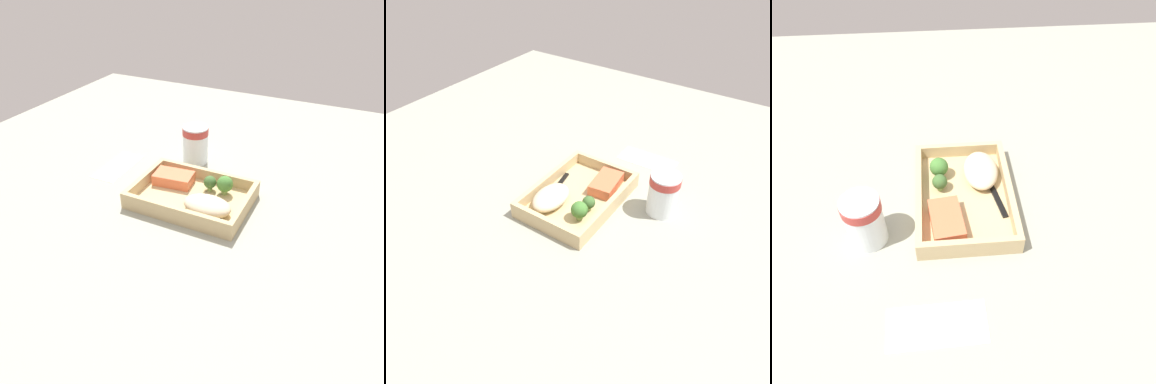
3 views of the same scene
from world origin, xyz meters
The scene contains 10 objects.
ground_plane centered at (0.00, 0.00, -1.00)cm, with size 160.00×160.00×2.00cm, color #969989.
takeout_tray centered at (0.00, 0.00, 0.60)cm, with size 27.08×19.07×1.20cm, color tan.
tray_rim centered at (0.00, 0.00, 2.65)cm, with size 27.08×19.07×2.91cm.
salmon_fillet centered at (-6.88, 3.84, 2.56)cm, with size 9.46×5.81×2.72cm, color #E46C45.
mashed_potatoes centered at (5.58, -3.94, 3.03)cm, with size 11.02×7.16×3.65cm, color beige.
broccoli_floret_1 centered at (6.35, 4.67, 3.87)cm, with size 3.88×3.88×4.72cm.
broccoli_floret_2 centered at (2.53, 4.70, 3.37)cm, with size 3.08×3.08×3.81cm.
fork centered at (2.55, -5.79, 1.42)cm, with size 15.82×4.69×0.44cm.
paper_cup centered at (-7.78, 18.36, 5.84)cm, with size 7.08×7.08×10.44cm.
receipt_slip centered at (-25.63, 6.43, 0.12)cm, with size 7.14×15.85×0.24cm, color white.
Camera 2 is at (58.19, 39.35, 59.55)cm, focal length 35.00 mm.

